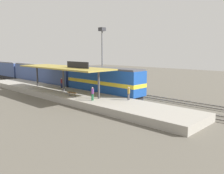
{
  "coord_description": "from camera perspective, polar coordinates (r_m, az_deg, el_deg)",
  "views": [
    {
      "loc": [
        -25.42,
        -30.47,
        7.1
      ],
      "look_at": [
        -1.38,
        -7.31,
        2.0
      ],
      "focal_mm": 37.93,
      "sensor_mm": 36.0,
      "label": 1
    }
  ],
  "objects": [
    {
      "name": "locomotive",
      "position": [
        36.92,
        -2.09,
        1.38
      ],
      "size": [
        2.93,
        14.43,
        4.44
      ],
      "color": "#28282D",
      "rests_on": "track_near"
    },
    {
      "name": "platform",
      "position": [
        37.5,
        -11.54,
        -1.71
      ],
      "size": [
        6.0,
        44.0,
        0.9
      ],
      "primitive_type": "cube",
      "color": "#9E998E",
      "rests_on": "ground"
    },
    {
      "name": "passenger_carriage_rear",
      "position": [
        70.11,
        -24.76,
        3.98
      ],
      "size": [
        2.9,
        20.0,
        4.24
      ],
      "color": "#28282D",
      "rests_on": "track_near"
    },
    {
      "name": "track_near",
      "position": [
        40.31,
        -6.14,
        -1.46
      ],
      "size": [
        3.2,
        110.0,
        0.16
      ],
      "color": "#4E4941",
      "rests_on": "ground"
    },
    {
      "name": "freight_car",
      "position": [
        43.41,
        -1.91,
        1.9
      ],
      "size": [
        2.8,
        12.0,
        3.54
      ],
      "color": "#28282D",
      "rests_on": "track_far"
    },
    {
      "name": "ground_plane",
      "position": [
        41.6,
        -4.03,
        -1.16
      ],
      "size": [
        120.0,
        120.0,
        0.0
      ],
      "primitive_type": "plane",
      "color": "#5B564C"
    },
    {
      "name": "light_mast",
      "position": [
        48.09,
        -2.39,
        10.23
      ],
      "size": [
        1.1,
        1.1,
        11.7
      ],
      "color": "slate",
      "rests_on": "ground"
    },
    {
      "name": "track_far",
      "position": [
        43.35,
        -1.48,
        -0.7
      ],
      "size": [
        3.2,
        110.0,
        0.16
      ],
      "color": "#4E4941",
      "rests_on": "ground"
    },
    {
      "name": "person_boarding",
      "position": [
        30.12,
        4.03,
        -1.36
      ],
      "size": [
        0.34,
        0.34,
        1.71
      ],
      "color": "#4C4C51",
      "rests_on": "platform"
    },
    {
      "name": "passenger_carriage_front",
      "position": [
        51.35,
        -16.2,
        2.99
      ],
      "size": [
        2.9,
        20.0,
        4.24
      ],
      "color": "#28282D",
      "rests_on": "track_near"
    },
    {
      "name": "platform_bench",
      "position": [
        33.28,
        -9.59,
        -1.4
      ],
      "size": [
        0.44,
        1.7,
        0.5
      ],
      "color": "#333338",
      "rests_on": "platform"
    },
    {
      "name": "station_canopy",
      "position": [
        36.92,
        -11.65,
        4.52
      ],
      "size": [
        5.2,
        18.0,
        4.7
      ],
      "color": "#47474C",
      "rests_on": "platform"
    },
    {
      "name": "person_walking",
      "position": [
        29.92,
        -4.73,
        -1.44
      ],
      "size": [
        0.34,
        0.34,
        1.71
      ],
      "color": "#23603D",
      "rests_on": "platform"
    },
    {
      "name": "person_waiting",
      "position": [
        40.84,
        -12.06,
        1.11
      ],
      "size": [
        0.34,
        0.34,
        1.71
      ],
      "color": "navy",
      "rests_on": "platform"
    }
  ]
}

